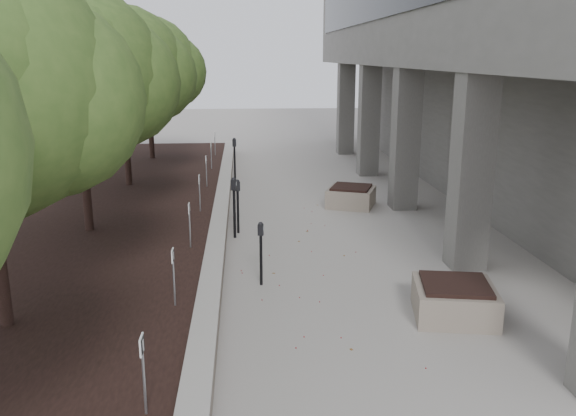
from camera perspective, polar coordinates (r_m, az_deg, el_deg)
name	(u,v)px	position (r m, az deg, el deg)	size (l,w,h in m)	color
retaining_wall	(220,221)	(15.05, -6.55, -1.30)	(0.39, 26.00, 0.50)	gray
planting_bed	(72,226)	(15.66, -20.12, -1.68)	(7.00, 26.00, 0.40)	black
crabapple_tree_3	(79,111)	(14.01, -19.45, 8.76)	(4.60, 4.00, 5.44)	#375621
crabapple_tree_4	(123,96)	(18.87, -15.58, 10.31)	(4.60, 4.00, 5.44)	#375621
crabapple_tree_5	(148,88)	(23.79, -13.29, 11.20)	(4.60, 4.00, 5.44)	#375621
parking_sign_2	(144,376)	(6.99, -13.72, -15.40)	(0.04, 0.22, 0.96)	black
parking_sign_3	(174,277)	(9.69, -10.94, -6.59)	(0.04, 0.22, 0.96)	black
parking_sign_4	(190,225)	(12.52, -9.44, -1.67)	(0.04, 0.22, 0.96)	black
parking_sign_5	(200,193)	(15.41, -8.51, 1.42)	(0.04, 0.22, 0.96)	black
parking_sign_6	(206,171)	(18.34, -7.87, 3.52)	(0.04, 0.22, 0.96)	black
parking_sign_7	(211,155)	(21.29, -7.40, 5.05)	(0.04, 0.22, 0.96)	black
parking_sign_8	(215,143)	(24.26, -7.05, 6.20)	(0.04, 0.22, 0.96)	black
parking_meter_2	(261,254)	(11.38, -2.62, -4.41)	(0.13, 0.09, 1.27)	black
parking_meter_3	(234,208)	(14.34, -5.19, 0.02)	(0.15, 0.11, 1.50)	black
parking_meter_4	(238,206)	(14.73, -4.85, 0.15)	(0.14, 0.10, 1.37)	black
parking_meter_5	(235,159)	(21.31, -5.16, 4.76)	(0.15, 0.11, 1.50)	black
planter_front	(454,300)	(10.53, 15.73, -8.48)	(1.32, 1.32, 0.61)	gray
planter_back	(351,196)	(17.54, 6.09, 1.15)	(1.29, 1.29, 0.60)	gray
berry_scatter	(304,288)	(11.38, 1.55, -7.75)	(3.30, 14.10, 0.02)	maroon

